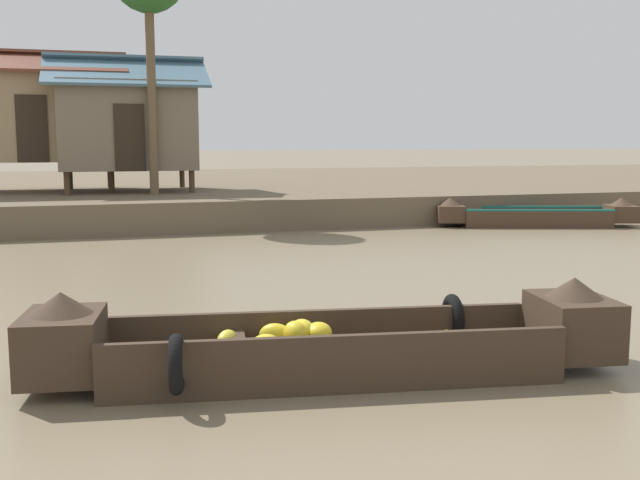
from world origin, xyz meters
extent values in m
plane|color=#7A6B51|center=(0.00, 10.00, 0.00)|extent=(300.00, 300.00, 0.00)
cube|color=brown|center=(0.00, 27.05, 0.39)|extent=(160.00, 20.00, 0.77)
cube|color=#3D2D21|center=(0.58, 5.91, 0.06)|extent=(4.33, 1.68, 0.12)
cube|color=#3D2D21|center=(0.65, 6.40, 0.33)|extent=(4.18, 0.69, 0.41)
cube|color=#3D2D21|center=(0.50, 5.41, 0.33)|extent=(4.18, 0.69, 0.41)
cube|color=#3D2D21|center=(3.00, 5.55, 0.41)|extent=(0.81, 1.01, 0.57)
cone|color=#3D2D21|center=(3.00, 5.55, 0.79)|extent=(0.64, 0.64, 0.20)
cube|color=#3D2D21|center=(-1.85, 6.26, 0.41)|extent=(0.81, 1.01, 0.57)
cone|color=#3D2D21|center=(-1.85, 6.26, 0.79)|extent=(0.64, 0.64, 0.20)
cube|color=#3D2D21|center=(-0.31, 6.04, 0.35)|extent=(0.34, 0.99, 0.05)
torus|color=black|center=(2.06, 6.32, 0.37)|extent=(0.19, 0.53, 0.52)
torus|color=black|center=(-0.91, 5.50, 0.37)|extent=(0.19, 0.53, 0.52)
ellipsoid|color=yellow|center=(1.67, 5.66, 0.33)|extent=(0.32, 0.33, 0.19)
ellipsoid|color=yellow|center=(0.34, 6.05, 0.43)|extent=(0.24, 0.29, 0.22)
ellipsoid|color=yellow|center=(-0.35, 6.29, 0.32)|extent=(0.31, 0.34, 0.21)
ellipsoid|color=yellow|center=(0.48, 5.98, 0.42)|extent=(0.30, 0.32, 0.20)
ellipsoid|color=yellow|center=(0.24, 5.94, 0.44)|extent=(0.27, 0.31, 0.24)
ellipsoid|color=yellow|center=(0.11, 6.20, 0.36)|extent=(0.37, 0.31, 0.24)
ellipsoid|color=yellow|center=(-0.10, 5.74, 0.38)|extent=(0.42, 0.38, 0.26)
ellipsoid|color=gold|center=(0.88, 5.55, 0.33)|extent=(0.32, 0.28, 0.18)
cube|color=#473323|center=(9.45, 16.26, 0.06)|extent=(3.91, 2.08, 0.12)
cube|color=#473323|center=(9.31, 15.81, 0.28)|extent=(3.64, 1.18, 0.32)
cube|color=#473323|center=(9.59, 16.71, 0.28)|extent=(3.64, 1.18, 0.32)
cube|color=#196B60|center=(9.31, 15.81, 0.47)|extent=(3.64, 1.19, 0.05)
cube|color=#196B60|center=(9.59, 16.71, 0.47)|extent=(3.64, 1.19, 0.05)
cube|color=#473323|center=(7.31, 16.91, 0.34)|extent=(0.91, 1.03, 0.43)
cone|color=#473323|center=(7.31, 16.91, 0.65)|extent=(0.70, 0.70, 0.20)
cube|color=#473323|center=(11.58, 15.61, 0.34)|extent=(0.91, 1.03, 0.43)
cone|color=#473323|center=(11.58, 15.61, 0.65)|extent=(0.70, 0.70, 0.20)
cube|color=#473323|center=(10.22, 16.03, 0.30)|extent=(0.46, 0.94, 0.05)
cylinder|color=#4C3826|center=(-1.11, 21.03, 1.21)|extent=(0.16, 0.16, 0.86)
cylinder|color=#4C3826|center=(-1.11, 23.42, 1.21)|extent=(0.16, 0.16, 0.86)
cube|color=#9E8460|center=(-3.11, 22.22, 2.90)|extent=(4.41, 2.79, 2.52)
cube|color=#2D2319|center=(-3.11, 20.81, 2.54)|extent=(0.80, 0.04, 1.80)
cube|color=brown|center=(-3.11, 21.52, 4.38)|extent=(5.11, 1.89, 0.74)
cube|color=brown|center=(-3.11, 22.92, 4.38)|extent=(5.11, 1.89, 0.74)
cylinder|color=#4C3826|center=(-2.27, 20.31, 1.09)|extent=(0.16, 0.16, 0.63)
cylinder|color=#4C3826|center=(1.04, 20.31, 1.09)|extent=(0.16, 0.16, 0.63)
cylinder|color=#4C3826|center=(-2.27, 22.79, 1.09)|extent=(0.16, 0.16, 0.63)
cylinder|color=#4C3826|center=(1.04, 22.79, 1.09)|extent=(0.16, 0.16, 0.63)
cube|color=#7A6B56|center=(-0.62, 21.55, 2.63)|extent=(3.71, 2.88, 2.46)
cube|color=#2D2319|center=(-0.62, 20.09, 2.30)|extent=(0.80, 0.04, 1.80)
cube|color=slate|center=(-0.62, 20.83, 4.13)|extent=(4.41, 1.92, 0.98)
cube|color=slate|center=(-0.62, 22.27, 4.13)|extent=(4.41, 1.92, 0.98)
cylinder|color=brown|center=(-0.02, 19.91, 3.45)|extent=(0.24, 0.24, 5.36)
camera|label=1|loc=(-1.49, -0.65, 2.24)|focal=41.75mm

